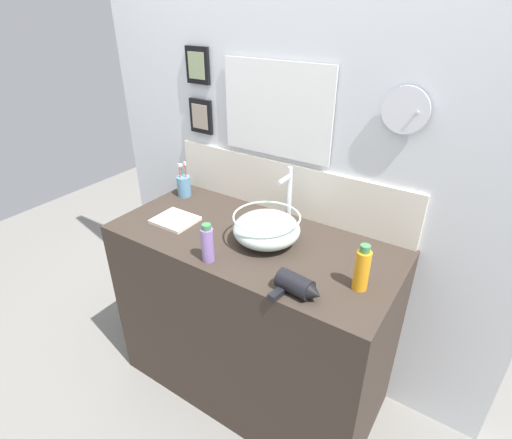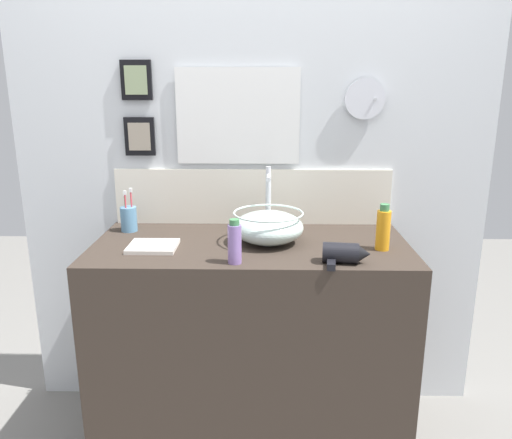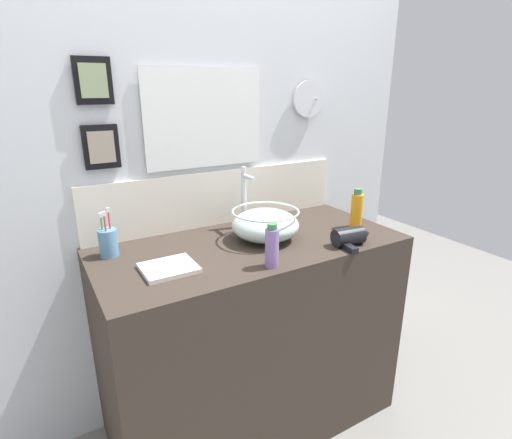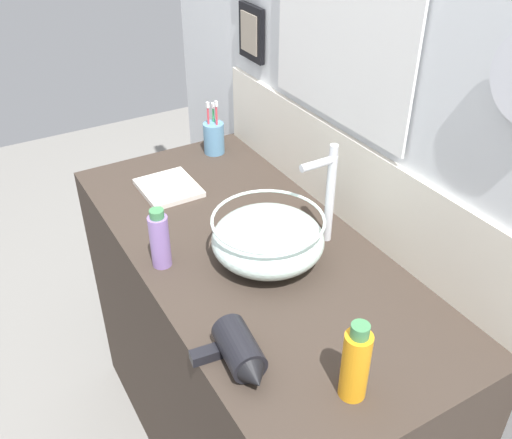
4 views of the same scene
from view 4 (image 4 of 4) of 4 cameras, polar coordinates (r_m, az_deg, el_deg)
name	(u,v)px [view 4 (image 4 of 4)]	position (r m, az deg, el deg)	size (l,w,h in m)	color
vanity_counter	(253,364)	(1.84, -0.35, -14.27)	(1.29, 0.61, 0.92)	#382D26
back_panel	(360,115)	(1.55, 10.40, 10.26)	(2.16, 0.10, 2.45)	silver
glass_bowl_sink	(268,239)	(1.44, 1.20, -1.94)	(0.29, 0.29, 0.13)	silver
faucet	(328,189)	(1.48, 7.18, 3.02)	(0.02, 0.11, 0.28)	silver
hair_drier	(240,354)	(1.20, -1.62, -13.25)	(0.18, 0.14, 0.07)	black
toothbrush_cup	(214,137)	(1.98, -4.24, 8.18)	(0.07, 0.07, 0.19)	#598CB2
soap_dispenser	(160,240)	(1.44, -9.61, -1.99)	(0.05, 0.05, 0.17)	#8C6BB2
shampoo_bottle	(356,363)	(1.13, 9.92, -13.99)	(0.05, 0.05, 0.18)	orange
hand_towel	(169,188)	(1.79, -8.73, 3.16)	(0.19, 0.17, 0.02)	silver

